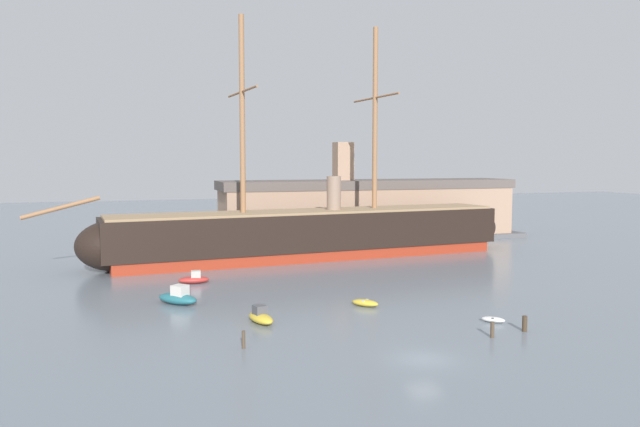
# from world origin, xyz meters

# --- Properties ---
(ground_plane) EXTENTS (400.00, 400.00, 0.00)m
(ground_plane) POSITION_xyz_m (0.00, 0.00, 0.00)
(ground_plane) COLOR slate
(tall_ship) EXTENTS (73.83, 16.62, 35.51)m
(tall_ship) POSITION_xyz_m (6.00, 48.49, 3.81)
(tall_ship) COLOR maroon
(tall_ship) RESTS_ON ground
(motorboat_foreground_left) EXTENTS (2.47, 4.07, 1.60)m
(motorboat_foreground_left) POSITION_xyz_m (-9.46, 13.95, 0.56)
(motorboat_foreground_left) COLOR gold
(motorboat_foreground_left) RESTS_ON ground
(dinghy_foreground_right) EXTENTS (2.20, 2.14, 0.51)m
(dinghy_foreground_right) POSITION_xyz_m (11.01, 7.60, 0.26)
(dinghy_foreground_right) COLOR silver
(dinghy_foreground_right) RESTS_ON ground
(dinghy_near_centre) EXTENTS (2.86, 3.01, 0.69)m
(dinghy_near_centre) POSITION_xyz_m (2.10, 17.02, 0.35)
(dinghy_near_centre) COLOR gold
(dinghy_near_centre) RESTS_ON ground
(motorboat_mid_left) EXTENTS (4.76, 4.88, 2.02)m
(motorboat_mid_left) POSITION_xyz_m (-16.07, 23.81, 0.71)
(motorboat_mid_left) COLOR #236670
(motorboat_mid_left) RESTS_ON ground
(motorboat_alongside_bow) EXTENTS (3.83, 1.89, 1.55)m
(motorboat_alongside_bow) POSITION_xyz_m (-13.29, 34.25, 0.54)
(motorboat_alongside_bow) COLOR #B22D28
(motorboat_alongside_bow) RESTS_ON ground
(dinghy_distant_centre) EXTENTS (1.78, 2.20, 0.48)m
(dinghy_distant_centre) POSITION_xyz_m (1.16, 62.53, 0.24)
(dinghy_distant_centre) COLOR gray
(dinghy_distant_centre) RESTS_ON ground
(mooring_piling_nearest) EXTENTS (0.43, 0.43, 1.37)m
(mooring_piling_nearest) POSITION_xyz_m (11.86, 4.12, 0.69)
(mooring_piling_nearest) COLOR #423323
(mooring_piling_nearest) RESTS_ON ground
(mooring_piling_left_pair) EXTENTS (0.27, 0.27, 1.42)m
(mooring_piling_left_pair) POSITION_xyz_m (-12.39, 6.80, 0.71)
(mooring_piling_left_pair) COLOR #4C3D2D
(mooring_piling_left_pair) RESTS_ON ground
(mooring_piling_right_pair) EXTENTS (0.33, 0.33, 1.35)m
(mooring_piling_right_pair) POSITION_xyz_m (8.11, 3.36, 0.68)
(mooring_piling_right_pair) COLOR #4C3D2D
(mooring_piling_right_pair) RESTS_ON ground
(dockside_warehouse_right) EXTENTS (60.94, 13.20, 18.24)m
(dockside_warehouse_right) POSITION_xyz_m (22.79, 66.66, 5.63)
(dockside_warehouse_right) COLOR #565659
(dockside_warehouse_right) RESTS_ON ground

